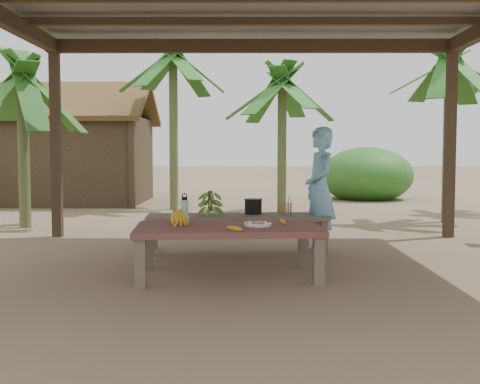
{
  "coord_description": "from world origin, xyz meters",
  "views": [
    {
      "loc": [
        -0.15,
        -6.25,
        1.24
      ],
      "look_at": [
        -0.17,
        0.08,
        0.8
      ],
      "focal_mm": 45.0,
      "sensor_mm": 36.0,
      "label": 1
    }
  ],
  "objects_px": {
    "ripe_banana_bunch": "(174,217)",
    "woman": "(320,189)",
    "bench": "(237,219)",
    "plate": "(258,224)",
    "cooking_pot": "(253,207)",
    "work_table": "(228,232)",
    "water_flask": "(184,210)"
  },
  "relations": [
    {
      "from": "water_flask",
      "to": "woman",
      "type": "relative_size",
      "value": 0.2
    },
    {
      "from": "work_table",
      "to": "plate",
      "type": "distance_m",
      "value": 0.3
    },
    {
      "from": "plate",
      "to": "woman",
      "type": "relative_size",
      "value": 0.18
    },
    {
      "from": "ripe_banana_bunch",
      "to": "water_flask",
      "type": "height_order",
      "value": "water_flask"
    },
    {
      "from": "woman",
      "to": "water_flask",
      "type": "bearing_deg",
      "value": -61.77
    },
    {
      "from": "bench",
      "to": "water_flask",
      "type": "distance_m",
      "value": 1.35
    },
    {
      "from": "work_table",
      "to": "woman",
      "type": "xyz_separation_m",
      "value": [
        1.09,
        1.48,
        0.33
      ]
    },
    {
      "from": "plate",
      "to": "water_flask",
      "type": "height_order",
      "value": "water_flask"
    },
    {
      "from": "bench",
      "to": "ripe_banana_bunch",
      "type": "height_order",
      "value": "ripe_banana_bunch"
    },
    {
      "from": "ripe_banana_bunch",
      "to": "woman",
      "type": "height_order",
      "value": "woman"
    },
    {
      "from": "water_flask",
      "to": "cooking_pot",
      "type": "bearing_deg",
      "value": 61.43
    },
    {
      "from": "bench",
      "to": "cooking_pot",
      "type": "xyz_separation_m",
      "value": [
        0.2,
        0.11,
        0.15
      ]
    },
    {
      "from": "work_table",
      "to": "woman",
      "type": "relative_size",
      "value": 1.22
    },
    {
      "from": "ripe_banana_bunch",
      "to": "plate",
      "type": "xyz_separation_m",
      "value": [
        0.82,
        -0.11,
        -0.06
      ]
    },
    {
      "from": "bench",
      "to": "plate",
      "type": "height_order",
      "value": "plate"
    },
    {
      "from": "bench",
      "to": "woman",
      "type": "xyz_separation_m",
      "value": [
        1.01,
        0.04,
        0.37
      ]
    },
    {
      "from": "work_table",
      "to": "woman",
      "type": "bearing_deg",
      "value": 49.58
    },
    {
      "from": "work_table",
      "to": "ripe_banana_bunch",
      "type": "height_order",
      "value": "ripe_banana_bunch"
    },
    {
      "from": "plate",
      "to": "cooking_pot",
      "type": "bearing_deg",
      "value": 90.52
    },
    {
      "from": "bench",
      "to": "cooking_pot",
      "type": "bearing_deg",
      "value": 26.25
    },
    {
      "from": "ripe_banana_bunch",
      "to": "water_flask",
      "type": "xyz_separation_m",
      "value": [
        0.08,
        0.16,
        0.05
      ]
    },
    {
      "from": "water_flask",
      "to": "bench",
      "type": "bearing_deg",
      "value": 66.55
    },
    {
      "from": "water_flask",
      "to": "woman",
      "type": "height_order",
      "value": "woman"
    },
    {
      "from": "cooking_pot",
      "to": "woman",
      "type": "relative_size",
      "value": 0.14
    },
    {
      "from": "ripe_banana_bunch",
      "to": "plate",
      "type": "distance_m",
      "value": 0.83
    },
    {
      "from": "plate",
      "to": "cooking_pot",
      "type": "relative_size",
      "value": 1.26
    },
    {
      "from": "ripe_banana_bunch",
      "to": "water_flask",
      "type": "relative_size",
      "value": 0.89
    },
    {
      "from": "work_table",
      "to": "cooking_pot",
      "type": "height_order",
      "value": "cooking_pot"
    },
    {
      "from": "woman",
      "to": "bench",
      "type": "bearing_deg",
      "value": -98.89
    },
    {
      "from": "bench",
      "to": "ripe_banana_bunch",
      "type": "relative_size",
      "value": 8.2
    },
    {
      "from": "bench",
      "to": "woman",
      "type": "bearing_deg",
      "value": -1.51
    },
    {
      "from": "ripe_banana_bunch",
      "to": "cooking_pot",
      "type": "height_order",
      "value": "ripe_banana_bunch"
    }
  ]
}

